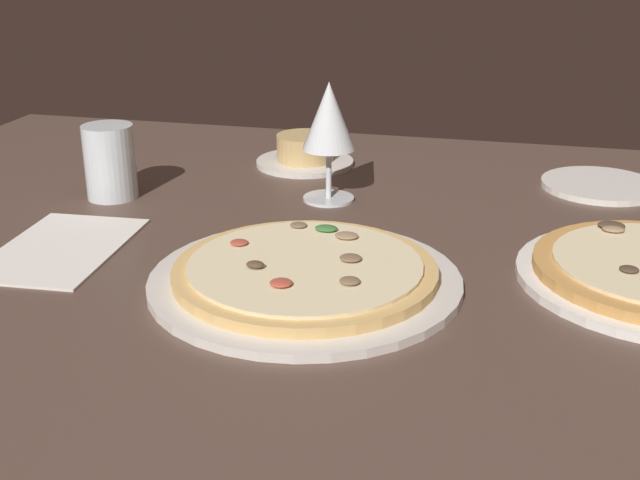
% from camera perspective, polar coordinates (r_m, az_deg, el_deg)
% --- Properties ---
extents(dining_table, '(1.50, 1.10, 0.04)m').
position_cam_1_polar(dining_table, '(0.99, 0.67, -1.47)').
color(dining_table, brown).
rests_on(dining_table, ground).
extents(pizza_main, '(0.34, 0.34, 0.03)m').
position_cam_1_polar(pizza_main, '(0.88, -0.76, -2.48)').
color(pizza_main, silver).
rests_on(pizza_main, dining_table).
extents(ramekin_on_saucer, '(0.16, 0.16, 0.05)m').
position_cam_1_polar(ramekin_on_saucer, '(1.31, -1.07, 6.10)').
color(ramekin_on_saucer, silver).
rests_on(ramekin_on_saucer, dining_table).
extents(wine_glass_near, '(0.07, 0.07, 0.17)m').
position_cam_1_polar(wine_glass_near, '(1.12, 0.63, 8.41)').
color(wine_glass_near, silver).
rests_on(wine_glass_near, dining_table).
extents(water_glass, '(0.07, 0.07, 0.10)m').
position_cam_1_polar(water_glass, '(1.18, -14.44, 4.98)').
color(water_glass, silver).
rests_on(water_glass, dining_table).
extents(side_plate, '(0.17, 0.17, 0.01)m').
position_cam_1_polar(side_plate, '(1.27, 19.01, 3.64)').
color(side_plate, silver).
rests_on(side_plate, dining_table).
extents(paper_menu, '(0.15, 0.23, 0.00)m').
position_cam_1_polar(paper_menu, '(1.02, -17.66, -0.54)').
color(paper_menu, white).
rests_on(paper_menu, dining_table).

